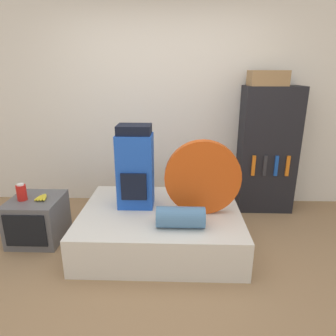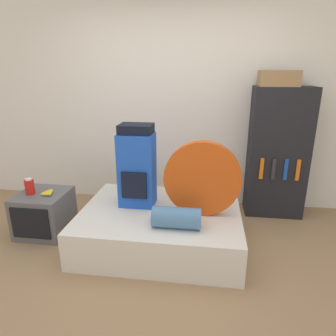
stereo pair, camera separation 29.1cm
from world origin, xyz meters
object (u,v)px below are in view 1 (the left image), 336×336
at_px(backpack, 135,168).
at_px(cardboard_box, 268,78).
at_px(sleeping_roll, 181,217).
at_px(canister, 22,192).
at_px(tent_bag, 203,178).
at_px(bookshelf, 267,150).
at_px(television, 38,219).

distance_m(backpack, cardboard_box, 1.85).
height_order(sleeping_roll, canister, canister).
height_order(sleeping_roll, cardboard_box, cardboard_box).
bearing_deg(backpack, cardboard_box, 27.62).
height_order(tent_bag, sleeping_roll, tent_bag).
height_order(canister, bookshelf, bookshelf).
distance_m(tent_bag, bookshelf, 1.28).
distance_m(sleeping_roll, cardboard_box, 1.96).
bearing_deg(television, backpack, 4.26).
distance_m(sleeping_roll, television, 1.57).
distance_m(tent_bag, sleeping_roll, 0.46).
height_order(backpack, television, backpack).
distance_m(sleeping_roll, canister, 1.66).
height_order(television, canister, canister).
bearing_deg(canister, sleeping_roll, -11.86).
distance_m(backpack, canister, 1.19).
bearing_deg(bookshelf, sleeping_roll, -131.31).
bearing_deg(tent_bag, television, 177.78).
distance_m(canister, bookshelf, 2.86).
bearing_deg(cardboard_box, tent_bag, -130.87).
height_order(television, cardboard_box, cardboard_box).
distance_m(television, canister, 0.34).
xyz_separation_m(sleeping_roll, bookshelf, (1.09, 1.24, 0.31)).
bearing_deg(bookshelf, television, -161.50).
bearing_deg(sleeping_roll, canister, 168.14).
bearing_deg(television, canister, -166.09).
height_order(television, bookshelf, bookshelf).
bearing_deg(backpack, canister, -174.81).
xyz_separation_m(backpack, tent_bag, (0.67, -0.14, -0.05)).
bearing_deg(television, sleeping_roll, -13.67).
distance_m(television, cardboard_box, 3.00).
distance_m(bookshelf, cardboard_box, 0.87).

